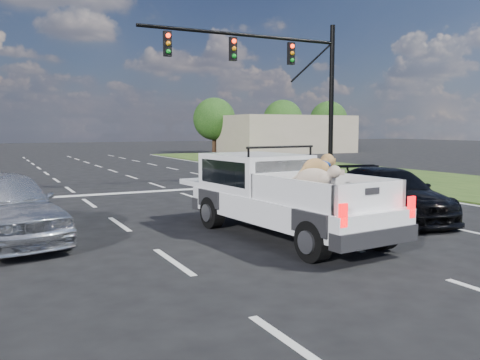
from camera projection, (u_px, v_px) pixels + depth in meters
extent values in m
plane|color=black|center=(259.00, 251.00, 9.87)|extent=(160.00, 160.00, 0.00)
cube|color=silver|center=(102.00, 212.00, 14.40)|extent=(0.12, 60.00, 0.01)
cube|color=silver|center=(215.00, 204.00, 15.98)|extent=(0.12, 60.00, 0.01)
cube|color=silver|center=(307.00, 197.00, 17.55)|extent=(0.12, 60.00, 0.01)
cube|color=silver|center=(385.00, 191.00, 19.15)|extent=(0.15, 60.00, 0.01)
cube|color=silver|center=(127.00, 193.00, 18.74)|extent=(17.00, 0.45, 0.01)
cube|color=#224114|center=(462.00, 185.00, 21.04)|extent=(8.00, 60.00, 0.06)
cylinder|color=black|center=(331.00, 104.00, 23.15)|extent=(0.22, 0.22, 7.00)
cylinder|color=black|center=(244.00, 35.00, 20.85)|extent=(9.00, 0.14, 0.14)
cube|color=black|center=(291.00, 54.00, 21.95)|extent=(0.30, 0.18, 0.95)
sphere|color=#FF2007|center=(292.00, 46.00, 21.82)|extent=(0.18, 0.18, 0.18)
cube|color=black|center=(233.00, 49.00, 20.68)|extent=(0.30, 0.18, 0.95)
sphere|color=#FF2007|center=(234.00, 41.00, 20.56)|extent=(0.18, 0.18, 0.18)
cube|color=black|center=(167.00, 44.00, 19.42)|extent=(0.30, 0.18, 0.95)
sphere|color=#FF2007|center=(168.00, 35.00, 19.30)|extent=(0.18, 0.18, 0.18)
cube|color=tan|center=(287.00, 134.00, 49.75)|extent=(12.00, 7.00, 3.60)
cylinder|color=#332114|center=(214.00, 141.00, 50.67)|extent=(0.44, 0.44, 2.16)
sphere|color=#16390F|center=(214.00, 119.00, 50.45)|extent=(4.20, 4.20, 4.20)
cylinder|color=#332114|center=(283.00, 140.00, 54.27)|extent=(0.44, 0.44, 2.16)
sphere|color=#16390F|center=(283.00, 120.00, 54.05)|extent=(4.20, 4.20, 4.20)
cylinder|color=#332114|center=(328.00, 140.00, 56.98)|extent=(0.44, 0.44, 2.16)
sphere|color=#16390F|center=(329.00, 120.00, 56.75)|extent=(4.20, 4.20, 4.20)
cylinder|color=black|center=(313.00, 241.00, 9.02)|extent=(0.35, 0.78, 0.76)
cylinder|color=black|center=(381.00, 231.00, 9.94)|extent=(0.35, 0.78, 0.76)
cylinder|color=black|center=(212.00, 212.00, 12.12)|extent=(0.35, 0.78, 0.76)
cylinder|color=black|center=(271.00, 206.00, 13.04)|extent=(0.35, 0.78, 0.76)
cube|color=white|center=(287.00, 208.00, 11.05)|extent=(2.37, 5.43, 0.52)
cube|color=white|center=(255.00, 172.00, 12.02)|extent=(2.04, 2.45, 0.86)
cube|color=black|center=(284.00, 175.00, 11.07)|extent=(1.54, 0.17, 0.62)
cylinder|color=black|center=(281.00, 147.00, 11.12)|extent=(1.79, 0.21, 0.05)
cube|color=black|center=(323.00, 204.00, 10.04)|extent=(2.00, 2.69, 0.06)
cube|color=white|center=(290.00, 192.00, 9.56)|extent=(0.31, 2.54, 0.52)
cube|color=white|center=(355.00, 187.00, 10.46)|extent=(0.31, 2.54, 0.52)
cube|color=white|center=(370.00, 197.00, 8.97)|extent=(1.77, 0.24, 0.52)
cube|color=#F9050A|center=(343.00, 216.00, 8.37)|extent=(0.16, 0.07, 0.40)
cube|color=#F9050A|center=(411.00, 207.00, 9.27)|extent=(0.16, 0.07, 0.40)
cube|color=black|center=(375.00, 237.00, 8.93)|extent=(1.93, 0.47, 0.30)
imported|color=silver|center=(2.00, 206.00, 10.54)|extent=(2.68, 4.75, 1.52)
imported|color=black|center=(389.00, 194.00, 13.41)|extent=(2.85, 4.84, 1.32)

